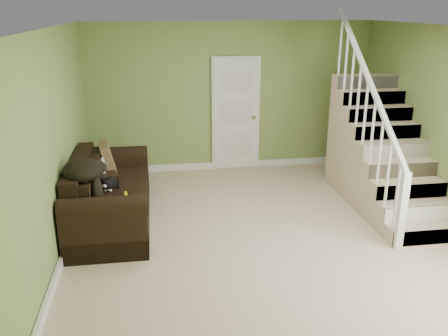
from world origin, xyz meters
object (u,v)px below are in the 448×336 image
object	(u,v)px
sofa	(108,199)
cat	(110,183)
banana	(125,194)
side_table	(100,191)

from	to	relation	value
sofa	cat	size ratio (longest dim) A/B	4.90
cat	sofa	bearing A→B (deg)	158.83
banana	side_table	bearing A→B (deg)	115.75
sofa	cat	bearing A→B (deg)	-34.81
sofa	cat	xyz separation A→B (m)	(0.05, -0.03, 0.23)
sofa	banana	xyz separation A→B (m)	(0.26, -0.29, 0.17)
side_table	cat	distance (m)	0.58
side_table	banana	bearing A→B (deg)	-60.67
banana	sofa	bearing A→B (deg)	128.96
cat	banana	bearing A→B (deg)	-36.09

